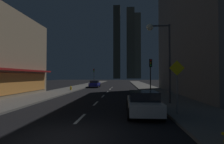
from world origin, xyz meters
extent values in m
cube|color=black|center=(0.00, 32.00, -0.05)|extent=(78.00, 136.00, 0.10)
cube|color=#605E59|center=(7.00, 32.00, 0.07)|extent=(4.00, 76.00, 0.15)
cube|color=#605E59|center=(-7.00, 32.00, 0.07)|extent=(4.00, 76.00, 0.15)
cube|color=silver|center=(0.00, 3.20, 0.01)|extent=(0.16, 2.20, 0.01)
cube|color=silver|center=(0.00, 8.40, 0.01)|extent=(0.16, 2.20, 0.01)
cube|color=silver|center=(0.00, 13.60, 0.01)|extent=(0.16, 2.20, 0.01)
cube|color=silver|center=(0.00, 18.80, 0.01)|extent=(0.16, 2.20, 0.01)
cube|color=silver|center=(0.00, 24.00, 0.01)|extent=(0.16, 2.20, 0.01)
cube|color=silver|center=(0.00, 29.20, 0.01)|extent=(0.16, 2.20, 0.01)
cube|color=#D88C3F|center=(-9.00, 10.05, 1.60)|extent=(0.10, 14.86, 2.20)
cube|color=maroon|center=(-8.60, 10.05, 3.00)|extent=(0.90, 15.46, 0.20)
cube|color=slate|center=(14.50, 16.00, 8.36)|extent=(11.00, 20.00, 16.73)
cube|color=#403D30|center=(-3.79, 147.96, 33.22)|extent=(6.19, 7.40, 66.43)
cube|color=brown|center=(9.02, 155.36, 33.88)|extent=(7.39, 5.96, 67.75)
cube|color=#65604C|center=(15.30, 155.43, 31.19)|extent=(6.76, 5.20, 62.38)
cube|color=#4B4738|center=(37.54, 141.80, 34.80)|extent=(7.13, 6.06, 69.60)
cube|color=silver|center=(3.60, 4.36, 0.61)|extent=(1.80, 4.20, 0.65)
cube|color=black|center=(3.60, 4.16, 1.17)|extent=(1.64, 2.00, 0.55)
cylinder|color=black|center=(2.72, 5.76, 0.34)|extent=(0.22, 0.68, 0.68)
cylinder|color=black|center=(4.48, 5.76, 0.34)|extent=(0.22, 0.68, 0.68)
cylinder|color=black|center=(2.72, 2.96, 0.34)|extent=(0.22, 0.68, 0.68)
cylinder|color=black|center=(4.48, 2.96, 0.34)|extent=(0.22, 0.68, 0.68)
sphere|color=white|center=(3.05, 6.41, 0.67)|extent=(0.18, 0.18, 0.18)
sphere|color=white|center=(4.15, 6.41, 0.67)|extent=(0.18, 0.18, 0.18)
cube|color=navy|center=(-3.60, 28.76, 0.61)|extent=(1.80, 4.20, 0.65)
cube|color=black|center=(-3.60, 28.56, 1.17)|extent=(1.64, 2.00, 0.55)
cylinder|color=black|center=(-4.48, 30.16, 0.34)|extent=(0.22, 0.68, 0.68)
cylinder|color=black|center=(-2.72, 30.16, 0.34)|extent=(0.22, 0.68, 0.68)
cylinder|color=black|center=(-4.48, 27.36, 0.34)|extent=(0.22, 0.68, 0.68)
cylinder|color=black|center=(-2.72, 27.36, 0.34)|extent=(0.22, 0.68, 0.68)
sphere|color=white|center=(-4.15, 30.81, 0.67)|extent=(0.18, 0.18, 0.18)
sphere|color=white|center=(-3.05, 30.81, 0.67)|extent=(0.18, 0.18, 0.18)
cylinder|color=yellow|center=(5.74, -0.21, 0.45)|extent=(0.10, 0.10, 0.10)
cylinder|color=gold|center=(-5.90, 20.01, 0.43)|extent=(0.22, 0.22, 0.55)
sphere|color=gold|center=(-5.90, 20.01, 0.70)|extent=(0.21, 0.21, 0.21)
cylinder|color=gold|center=(-5.90, 20.01, 0.18)|extent=(0.30, 0.30, 0.06)
cylinder|color=gold|center=(-6.06, 20.01, 0.45)|extent=(0.10, 0.10, 0.10)
cylinder|color=gold|center=(-5.74, 20.01, 0.45)|extent=(0.10, 0.10, 0.10)
cylinder|color=#2D2D2D|center=(5.50, 13.60, 2.25)|extent=(0.12, 0.12, 4.20)
cube|color=black|center=(5.50, 13.40, 3.85)|extent=(0.32, 0.24, 0.90)
sphere|color=red|center=(5.50, 13.27, 4.13)|extent=(0.18, 0.18, 0.18)
sphere|color=#F2B20C|center=(5.50, 13.27, 3.85)|extent=(0.18, 0.18, 0.18)
sphere|color=#19D833|center=(5.50, 13.27, 3.57)|extent=(0.18, 0.18, 0.18)
cylinder|color=#2D2D2D|center=(-5.50, 38.57, 2.25)|extent=(0.12, 0.12, 4.20)
cube|color=black|center=(-5.50, 38.37, 3.85)|extent=(0.32, 0.24, 0.90)
sphere|color=red|center=(-5.50, 38.24, 4.13)|extent=(0.18, 0.18, 0.18)
sphere|color=#F2B20C|center=(-5.50, 38.24, 3.85)|extent=(0.18, 0.18, 0.18)
sphere|color=#19D833|center=(-5.50, 38.24, 3.57)|extent=(0.18, 0.18, 0.18)
cylinder|color=#38383D|center=(6.20, 8.05, 3.40)|extent=(0.16, 0.16, 6.50)
cylinder|color=#38383D|center=(5.40, 8.05, 6.55)|extent=(1.60, 0.12, 0.12)
sphere|color=#FCF7CC|center=(4.60, 8.05, 6.45)|extent=(0.56, 0.56, 0.56)
cylinder|color=slate|center=(5.60, 4.24, 1.35)|extent=(0.08, 0.08, 2.40)
cube|color=yellow|center=(5.60, 4.21, 2.85)|extent=(0.91, 0.03, 0.91)
camera|label=1|loc=(2.42, -6.11, 2.37)|focal=27.06mm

